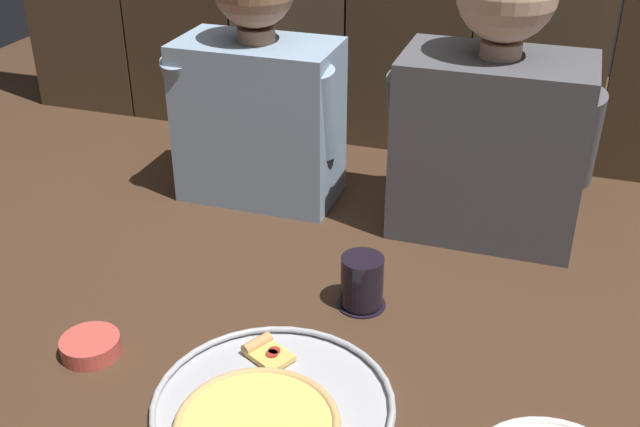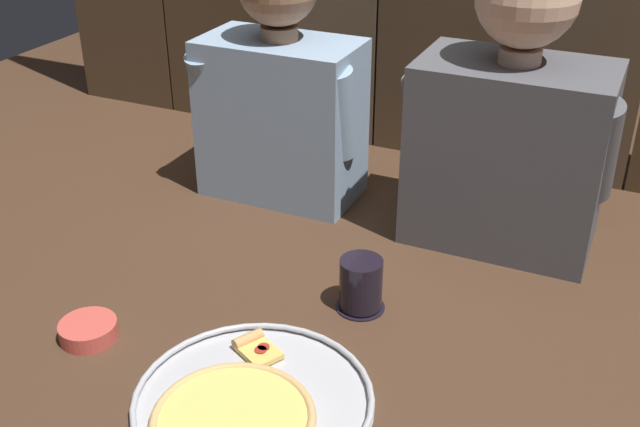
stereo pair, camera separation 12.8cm
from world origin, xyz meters
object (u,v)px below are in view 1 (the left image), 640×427
Objects in this scene: diner_left at (258,87)px; diner_right at (494,107)px; drinking_glass at (362,282)px; pizza_tray at (267,410)px; dipping_bowl at (90,345)px.

diner_right is at bearing 0.08° from diner_left.
diner_left is at bearing 133.45° from drinking_glass.
diner_left reaches higher than pizza_tray.
drinking_glass is at bearing -114.92° from diner_right.
drinking_glass is 1.01× the size of dipping_bowl.
dipping_bowl is at bearing -94.54° from diner_left.
pizza_tray is 3.76× the size of dipping_bowl.
drinking_glass is 0.18× the size of diner_left.
drinking_glass is 0.17× the size of diner_right.
diner_left reaches higher than dipping_bowl.
diner_left is at bearing 112.60° from pizza_tray.
diner_right reaches higher than dipping_bowl.
pizza_tray is at bearing -100.27° from drinking_glass.
drinking_glass is (0.06, 0.32, 0.04)m from pizza_tray.
diner_left is at bearing -179.92° from diner_right.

